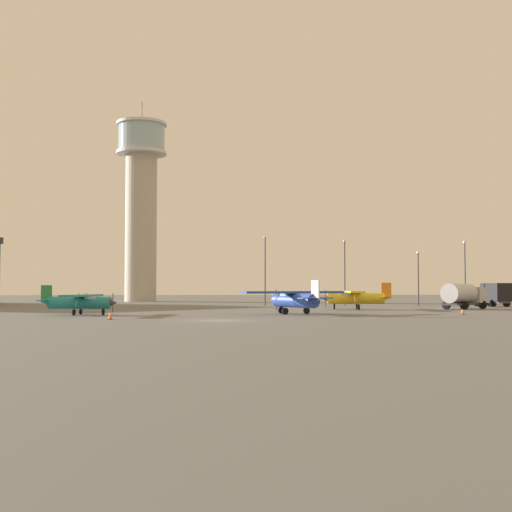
% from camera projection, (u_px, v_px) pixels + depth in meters
% --- Properties ---
extents(ground_plane, '(400.00, 400.00, 0.00)m').
position_uv_depth(ground_plane, '(218.00, 320.00, 52.40)').
color(ground_plane, '#60605E').
extents(control_tower, '(9.43, 9.43, 37.80)m').
position_uv_depth(control_tower, '(141.00, 198.00, 128.01)').
color(control_tower, '#B2AD9E').
rests_on(control_tower, ground_plane).
extents(airplane_yellow, '(8.36, 10.67, 3.13)m').
position_uv_depth(airplane_yellow, '(357.00, 297.00, 79.54)').
color(airplane_yellow, gold).
rests_on(airplane_yellow, ground_plane).
extents(airplane_blue, '(10.55, 8.38, 3.21)m').
position_uv_depth(airplane_blue, '(295.00, 299.00, 64.70)').
color(airplane_blue, '#2847A8').
rests_on(airplane_blue, ground_plane).
extents(airplane_teal, '(7.39, 9.43, 2.77)m').
position_uv_depth(airplane_teal, '(79.00, 301.00, 63.07)').
color(airplane_teal, teal).
rests_on(airplane_teal, ground_plane).
extents(truck_box_black, '(3.49, 6.71, 3.17)m').
position_uv_depth(truck_box_black, '(493.00, 294.00, 92.22)').
color(truck_box_black, '#38383D').
rests_on(truck_box_black, ground_plane).
extents(truck_fuel_tanker_silver, '(6.89, 6.44, 3.04)m').
position_uv_depth(truck_fuel_tanker_silver, '(463.00, 295.00, 80.77)').
color(truck_fuel_tanker_silver, '#38383D').
rests_on(truck_fuel_tanker_silver, ground_plane).
extents(light_post_west, '(0.44, 0.44, 9.64)m').
position_uv_depth(light_post_west, '(345.00, 266.00, 99.31)').
color(light_post_west, '#38383D').
rests_on(light_post_west, ground_plane).
extents(light_post_east, '(0.44, 0.44, 10.09)m').
position_uv_depth(light_post_east, '(265.00, 265.00, 98.27)').
color(light_post_east, '#38383D').
rests_on(light_post_east, ground_plane).
extents(light_post_north, '(0.44, 0.44, 7.81)m').
position_uv_depth(light_post_north, '(418.00, 273.00, 97.16)').
color(light_post_north, '#38383D').
rests_on(light_post_north, ground_plane).
extents(light_post_centre, '(0.44, 0.44, 9.46)m').
position_uv_depth(light_post_centre, '(465.00, 267.00, 99.41)').
color(light_post_centre, '#38383D').
rests_on(light_post_centre, ground_plane).
extents(traffic_cone_near_left, '(0.36, 0.36, 0.69)m').
position_uv_depth(traffic_cone_near_left, '(110.00, 315.00, 54.13)').
color(traffic_cone_near_left, black).
rests_on(traffic_cone_near_left, ground_plane).
extents(traffic_cone_near_right, '(0.36, 0.36, 0.57)m').
position_uv_depth(traffic_cone_near_right, '(463.00, 312.00, 64.34)').
color(traffic_cone_near_right, black).
rests_on(traffic_cone_near_right, ground_plane).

